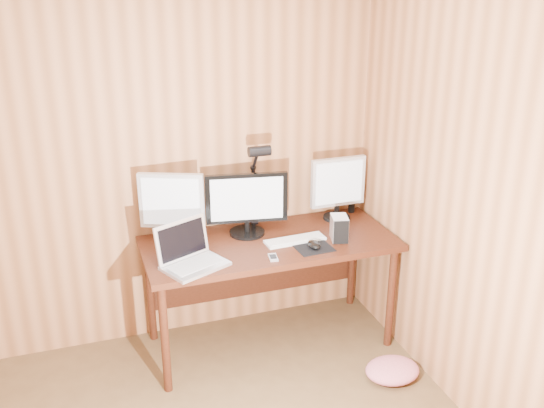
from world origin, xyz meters
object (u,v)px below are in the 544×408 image
mouse (314,245)px  monitor_center (247,203)px  monitor_right (338,187)px  monitor_left (172,206)px  keyboard (295,240)px  speaker (352,205)px  desk_lamp (257,173)px  phone (273,257)px  hard_drive (339,228)px  laptop (190,255)px  desk (266,253)px

mouse → monitor_center: bearing=122.9°
monitor_right → monitor_left: bearing=180.0°
keyboard → speaker: (0.56, 0.34, 0.05)m
monitor_right → speaker: 0.25m
monitor_center → desk_lamp: 0.21m
monitor_left → desk_lamp: (0.57, 0.05, 0.14)m
mouse → phone: mouse is taller
monitor_right → hard_drive: size_ratio=2.67×
phone → speaker: size_ratio=0.92×
keyboard → monitor_right: bearing=28.8°
monitor_left → speaker: monitor_left is taller
monitor_left → phone: size_ratio=4.42×
monitor_left → monitor_right: monitor_left is taller
keyboard → hard_drive: (0.27, -0.07, 0.07)m
laptop → speaker: size_ratio=3.88×
monitor_center → monitor_right: size_ratio=1.20×
monitor_right → mouse: (-0.33, -0.39, -0.21)m
keyboard → phone: (-0.21, -0.19, -0.00)m
monitor_left → keyboard: 0.80m
laptop → phone: bearing=-34.0°
mouse → desk_lamp: 0.60m
monitor_right → desk_lamp: (-0.57, 0.03, 0.15)m
monitor_left → speaker: 1.31m
keyboard → hard_drive: 0.29m
desk → phone: phone is taller
monitor_center → monitor_left: monitor_left is taller
phone → monitor_left: bearing=149.5°
desk → monitor_right: 0.67m
monitor_left → speaker: bearing=27.2°
speaker → desk_lamp: desk_lamp is taller
monitor_center → desk_lamp: size_ratio=0.85×
monitor_right → desk_lamp: desk_lamp is taller
monitor_right → keyboard: bearing=-148.8°
speaker → desk_lamp: bearing=-176.0°
monitor_center → laptop: bearing=-134.9°
phone → speaker: (0.77, 0.53, 0.05)m
mouse → keyboard: bearing=108.0°
monitor_right → hard_drive: 0.38m
keyboard → desk_lamp: size_ratio=0.64×
monitor_center → monitor_left: bearing=-173.6°
phone → mouse: bearing=18.7°
monitor_left → mouse: 0.91m
hard_drive → phone: bearing=-151.3°
mouse → phone: 0.29m
monitor_left → speaker: size_ratio=4.09×
monitor_center → mouse: size_ratio=4.54×
monitor_center → phone: (0.04, -0.39, -0.21)m
monitor_right → keyboard: size_ratio=1.11×
monitor_left → phone: (0.52, -0.42, -0.24)m
monitor_right → phone: monitor_right is taller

